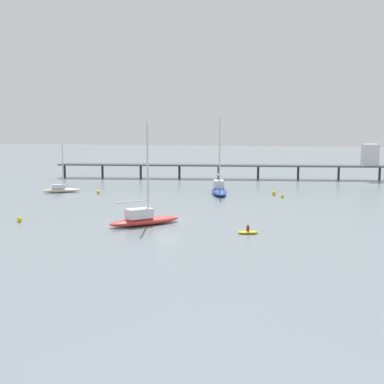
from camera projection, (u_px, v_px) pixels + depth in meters
name	position (u px, v px, depth m)	size (l,w,h in m)	color
ground_plane	(168.00, 222.00, 70.98)	(400.00, 400.00, 0.00)	gray
pier	(271.00, 162.00, 120.30)	(71.66, 10.43, 7.79)	#4C4C51
sailboat_cream	(61.00, 189.00, 99.14)	(6.81, 4.08, 8.74)	beige
sailboat_red	(143.00, 218.00, 68.84)	(8.87, 8.18, 12.82)	red
sailboat_blue	(219.00, 189.00, 96.82)	(4.37, 10.11, 13.31)	#2D4CB7
dinghy_yellow	(248.00, 232.00, 63.73)	(2.61, 1.55, 1.14)	yellow
mooring_buoy_mid	(282.00, 196.00, 92.77)	(0.57, 0.57, 0.57)	yellow
mooring_buoy_near	(98.00, 192.00, 97.29)	(0.63, 0.63, 0.63)	yellow
mooring_buoy_outer	(19.00, 219.00, 70.93)	(0.67, 0.67, 0.67)	yellow
mooring_buoy_far	(274.00, 193.00, 95.73)	(0.74, 0.74, 0.74)	yellow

